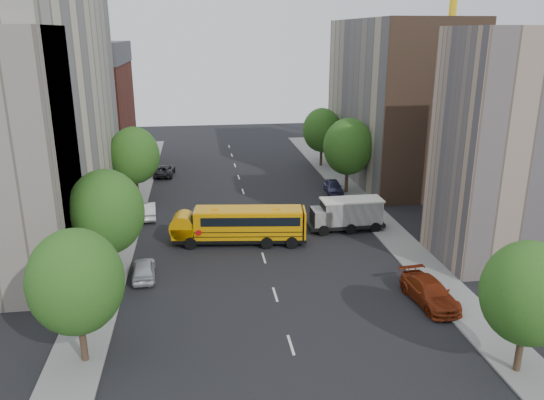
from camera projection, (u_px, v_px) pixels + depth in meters
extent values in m
plane|color=black|center=(261.00, 248.00, 42.63)|extent=(120.00, 120.00, 0.00)
cube|color=slate|center=(122.00, 232.00, 45.79)|extent=(3.00, 80.00, 0.12)
cube|color=slate|center=(378.00, 220.00, 48.87)|extent=(3.00, 80.00, 0.12)
cube|color=silver|center=(248.00, 209.00, 52.06)|extent=(0.15, 64.00, 0.01)
cube|color=beige|center=(30.00, 117.00, 42.86)|extent=(10.00, 26.00, 20.00)
cube|color=maroon|center=(87.00, 119.00, 64.68)|extent=(10.00, 15.00, 13.00)
cube|color=tan|center=(515.00, 150.00, 38.22)|extent=(10.00, 7.00, 17.00)
cube|color=tan|center=(394.00, 101.00, 61.18)|extent=(10.00, 22.00, 18.00)
cube|color=brown|center=(435.00, 115.00, 50.80)|extent=(10.10, 0.30, 18.00)
cylinder|color=yellow|center=(451.00, 25.00, 67.49)|extent=(1.00, 1.00, 35.00)
cylinder|color=#38281C|center=(83.00, 339.00, 27.54)|extent=(0.36, 0.36, 2.70)
ellipsoid|color=#134A15|center=(76.00, 282.00, 26.54)|extent=(4.80, 4.80, 5.52)
cylinder|color=#38281C|center=(111.00, 260.00, 36.95)|extent=(0.36, 0.36, 2.88)
ellipsoid|color=#134A15|center=(106.00, 212.00, 35.88)|extent=(5.12, 5.12, 5.89)
cylinder|color=#38281C|center=(137.00, 188.00, 53.95)|extent=(0.36, 0.36, 2.81)
ellipsoid|color=#134A15|center=(134.00, 155.00, 52.91)|extent=(4.99, 4.99, 5.74)
cylinder|color=#38281C|center=(519.00, 350.00, 26.72)|extent=(0.36, 0.36, 2.59)
ellipsoid|color=#134A15|center=(529.00, 293.00, 25.76)|extent=(4.61, 4.61, 5.30)
cylinder|color=#38281C|center=(347.00, 180.00, 56.86)|extent=(0.36, 0.36, 2.95)
ellipsoid|color=#134A15|center=(348.00, 147.00, 55.77)|extent=(5.25, 5.25, 6.04)
cylinder|color=#38281C|center=(321.00, 156.00, 68.22)|extent=(0.36, 0.36, 2.74)
ellipsoid|color=#134A15|center=(322.00, 130.00, 67.21)|extent=(4.86, 4.86, 5.59)
cube|color=black|center=(240.00, 237.00, 43.48)|extent=(11.00, 3.75, 0.29)
cube|color=orange|center=(248.00, 223.00, 43.12)|extent=(8.89, 3.45, 2.21)
cube|color=orange|center=(186.00, 231.00, 43.23)|extent=(1.99, 2.41, 0.96)
cube|color=black|center=(198.00, 217.00, 42.90)|extent=(0.75, 2.26, 1.15)
cube|color=orange|center=(248.00, 210.00, 42.78)|extent=(8.87, 3.26, 0.13)
cube|color=black|center=(250.00, 217.00, 42.97)|extent=(8.13, 3.41, 0.72)
cube|color=black|center=(248.00, 231.00, 43.35)|extent=(8.90, 3.51, 0.06)
cube|color=black|center=(248.00, 227.00, 43.23)|extent=(8.90, 3.51, 0.06)
cube|color=orange|center=(302.00, 222.00, 43.19)|extent=(0.44, 2.41, 2.21)
cube|color=orange|center=(216.00, 209.00, 42.70)|extent=(0.64, 0.64, 0.10)
cube|color=orange|center=(275.00, 208.00, 42.78)|extent=(0.64, 0.64, 0.10)
cylinder|color=orange|center=(185.00, 225.00, 43.09)|extent=(2.28, 2.44, 2.02)
cylinder|color=red|center=(200.00, 233.00, 41.92)|extent=(0.48, 0.10, 0.48)
cylinder|color=black|center=(193.00, 243.00, 42.29)|extent=(0.99, 0.40, 0.96)
cylinder|color=black|center=(196.00, 233.00, 44.58)|extent=(0.99, 0.40, 0.96)
cylinder|color=black|center=(266.00, 243.00, 42.39)|extent=(0.99, 0.40, 0.96)
cylinder|color=black|center=(266.00, 232.00, 44.68)|extent=(0.99, 0.40, 0.96)
cylinder|color=black|center=(290.00, 243.00, 42.42)|extent=(0.99, 0.40, 0.96)
cylinder|color=black|center=(288.00, 232.00, 44.71)|extent=(0.99, 0.40, 0.96)
cube|color=black|center=(345.00, 224.00, 46.34)|extent=(6.65, 2.30, 0.33)
cube|color=white|center=(352.00, 211.00, 46.07)|extent=(5.11, 2.16, 1.99)
cube|color=white|center=(318.00, 217.00, 45.73)|extent=(1.57, 2.12, 1.33)
cube|color=silver|center=(352.00, 200.00, 45.75)|extent=(5.33, 2.28, 0.13)
cylinder|color=black|center=(321.00, 231.00, 44.97)|extent=(0.93, 0.29, 0.93)
cylinder|color=black|center=(315.00, 222.00, 47.05)|extent=(0.93, 0.29, 0.93)
cylinder|color=black|center=(351.00, 229.00, 45.36)|extent=(0.93, 0.29, 0.93)
cylinder|color=black|center=(344.00, 221.00, 47.44)|extent=(0.93, 0.29, 0.93)
cylinder|color=black|center=(378.00, 228.00, 45.71)|extent=(0.93, 0.29, 0.93)
cylinder|color=black|center=(370.00, 219.00, 47.79)|extent=(0.93, 0.29, 0.93)
imported|color=#B4B5BB|center=(144.00, 269.00, 37.27)|extent=(1.83, 4.05, 1.35)
imported|color=silver|center=(147.00, 210.00, 49.44)|extent=(1.87, 4.49, 1.44)
imported|color=black|center=(164.00, 170.00, 63.92)|extent=(2.55, 4.91, 1.32)
imported|color=maroon|center=(430.00, 292.00, 33.78)|extent=(2.66, 5.45, 1.53)
imported|color=navy|center=(333.00, 187.00, 57.01)|extent=(1.91, 4.22, 1.41)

